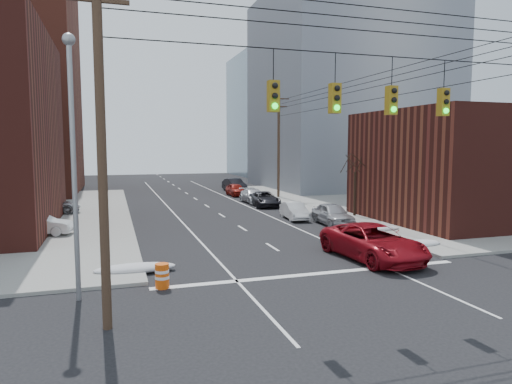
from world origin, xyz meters
TOP-DOWN VIEW (x-y plane):
  - ground at (0.00, 0.00)m, footprint 160.00×160.00m
  - sidewalk_ne at (27.00, 27.00)m, footprint 40.00×40.00m
  - building_office at (22.00, 44.00)m, footprint 22.00×20.00m
  - building_glass at (24.00, 70.00)m, footprint 20.00×18.00m
  - building_storefront at (18.00, 16.00)m, footprint 16.00×12.00m
  - utility_pole_left at (-8.50, 3.00)m, footprint 2.20×0.28m
  - utility_pole_far at (8.50, 34.00)m, footprint 2.20×0.28m
  - traffic_signals at (0.10, 2.97)m, footprint 17.00×0.42m
  - street_light at (-9.50, 6.00)m, footprint 0.44×0.44m
  - bare_tree at (9.59, 20.00)m, footprint 2.09×2.20m
  - snow_nw at (-7.40, 9.00)m, footprint 3.50×1.08m
  - snow_ne at (7.40, 9.50)m, footprint 3.00×1.08m
  - snow_east_far at (7.40, 14.00)m, footprint 4.00×1.08m
  - red_pickup at (3.77, 8.00)m, footprint 3.30×6.32m
  - parked_car_a at (6.40, 17.40)m, footprint 2.05×4.57m
  - parked_car_b at (4.80, 20.52)m, footprint 1.71×3.98m
  - parked_car_c at (5.03, 28.30)m, footprint 2.63×4.96m
  - parked_car_d at (4.80, 31.00)m, footprint 1.95×4.62m
  - parked_car_e at (4.80, 37.61)m, footprint 1.67×4.03m
  - parked_car_f at (5.88, 42.36)m, footprint 2.15×4.92m
  - lot_car_a at (-12.49, 18.72)m, footprint 3.97×1.96m
  - lot_car_b at (-13.03, 27.98)m, footprint 4.71×2.48m
  - construction_barrel at (-6.50, 6.50)m, footprint 0.59×0.59m

SIDE VIEW (x-z plane):
  - ground at x=0.00m, z-range 0.00..0.00m
  - sidewalk_ne at x=27.00m, z-range 0.00..0.15m
  - snow_nw at x=-7.40m, z-range 0.00..0.42m
  - snow_ne at x=7.40m, z-range 0.00..0.42m
  - snow_east_far at x=7.40m, z-range 0.00..0.42m
  - construction_barrel at x=-6.50m, z-range 0.01..0.98m
  - parked_car_b at x=4.80m, z-range 0.00..1.27m
  - parked_car_c at x=5.03m, z-range 0.00..1.33m
  - parked_car_d at x=4.80m, z-range 0.00..1.33m
  - parked_car_e at x=4.80m, z-range 0.00..1.36m
  - parked_car_a at x=6.40m, z-range 0.00..1.52m
  - lot_car_a at x=-12.49m, z-range 0.15..1.40m
  - lot_car_b at x=-13.03m, z-range 0.15..1.41m
  - parked_car_f at x=5.88m, z-range 0.00..1.57m
  - red_pickup at x=3.77m, z-range 0.00..1.70m
  - bare_tree at x=9.59m, z-range -0.15..4.79m
  - building_storefront at x=18.00m, z-range 0.00..8.00m
  - street_light at x=-9.50m, z-range 0.88..10.20m
  - utility_pole_left at x=-8.50m, z-range 0.28..11.28m
  - utility_pole_far at x=8.50m, z-range 0.28..11.28m
  - traffic_signals at x=0.10m, z-range 6.16..8.18m
  - building_glass at x=24.00m, z-range 0.00..22.00m
  - building_office at x=22.00m, z-range 0.00..25.00m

